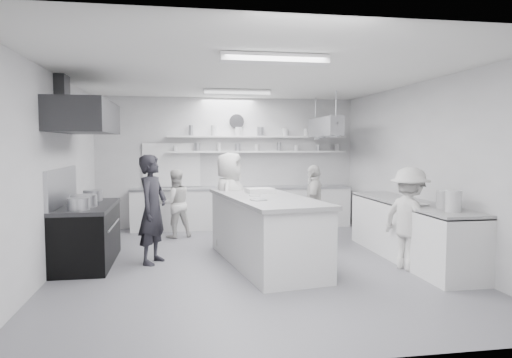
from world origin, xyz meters
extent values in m
cube|color=gray|center=(0.00, 0.00, -0.01)|extent=(6.00, 7.00, 0.02)
cube|color=silver|center=(0.00, 0.00, 3.01)|extent=(6.00, 7.00, 0.02)
cube|color=silver|center=(0.00, 3.50, 1.50)|extent=(6.00, 0.04, 3.00)
cube|color=silver|center=(0.00, -3.50, 1.50)|extent=(6.00, 0.04, 3.00)
cube|color=silver|center=(-3.00, 0.00, 1.50)|extent=(0.04, 7.00, 3.00)
cube|color=silver|center=(3.00, 0.00, 1.50)|extent=(0.04, 7.00, 3.00)
cube|color=black|center=(-2.60, 0.40, 0.45)|extent=(0.80, 1.80, 0.90)
cube|color=#2F2F31|center=(-2.60, 0.40, 2.35)|extent=(0.85, 2.00, 0.50)
cube|color=white|center=(0.30, 3.20, 0.46)|extent=(5.00, 0.60, 0.92)
cube|color=white|center=(0.70, 3.37, 1.75)|extent=(4.20, 0.26, 0.04)
cube|color=white|center=(0.70, 3.37, 2.10)|extent=(4.20, 0.26, 0.04)
cube|color=black|center=(-1.30, 3.48, 1.45)|extent=(1.30, 0.04, 1.00)
cylinder|color=white|center=(0.20, 3.46, 2.45)|extent=(0.32, 0.05, 0.32)
cube|color=white|center=(2.65, -0.20, 0.47)|extent=(0.74, 3.30, 0.94)
cube|color=#ABACB1|center=(2.00, 2.40, 2.30)|extent=(0.30, 1.60, 0.40)
cube|color=white|center=(0.00, -1.80, 2.94)|extent=(1.30, 0.25, 0.10)
cube|color=white|center=(0.00, 1.80, 2.94)|extent=(1.30, 0.25, 0.10)
cube|color=white|center=(0.22, -0.06, 0.52)|extent=(1.50, 2.97, 1.05)
cylinder|color=#ABACB1|center=(-2.60, 0.18, 1.03)|extent=(0.40, 0.40, 0.23)
imported|color=black|center=(-1.56, 0.27, 0.88)|extent=(0.64, 0.76, 1.76)
imported|color=silver|center=(-1.23, 2.32, 0.71)|extent=(0.82, 0.72, 1.41)
imported|color=silver|center=(-0.23, 1.11, 0.89)|extent=(0.80, 1.00, 1.77)
imported|color=silver|center=(1.42, 1.25, 0.76)|extent=(0.68, 0.97, 1.53)
imported|color=silver|center=(2.34, -0.77, 0.79)|extent=(0.89, 1.15, 1.57)
imported|color=#ABACB1|center=(0.02, -0.57, 1.08)|extent=(0.30, 0.30, 0.06)
imported|color=white|center=(0.06, 0.00, 1.08)|extent=(0.24, 0.24, 0.06)
imported|color=white|center=(2.54, -0.68, 0.97)|extent=(0.30, 0.30, 0.07)
camera|label=1|loc=(-1.14, -7.27, 1.92)|focal=32.41mm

